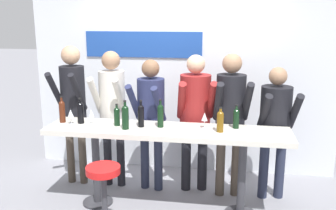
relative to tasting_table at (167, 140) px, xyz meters
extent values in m
plane|color=gray|center=(0.00, 0.00, -0.84)|extent=(40.00, 40.00, 0.00)
cube|color=silver|center=(0.00, 1.29, 0.49)|extent=(4.34, 0.10, 2.68)
cube|color=#1E479E|center=(-0.55, 1.23, 0.98)|extent=(1.67, 0.02, 0.36)
cube|color=silver|center=(0.00, 0.00, 0.11)|extent=(2.74, 0.58, 0.06)
cylinder|color=#333338|center=(-0.85, 0.00, -0.36)|extent=(0.09, 0.09, 0.92)
cylinder|color=#333338|center=(-0.85, 0.00, -0.83)|extent=(0.36, 0.36, 0.02)
cylinder|color=#333338|center=(0.85, 0.00, -0.36)|extent=(0.09, 0.09, 0.92)
cylinder|color=#333338|center=(-0.53, -0.65, -0.47)|extent=(0.06, 0.06, 0.69)
cylinder|color=red|center=(-0.53, -0.65, -0.12)|extent=(0.34, 0.34, 0.07)
cylinder|color=#473D33|center=(-1.41, 0.52, -0.40)|extent=(0.10, 0.10, 0.89)
cylinder|color=#473D33|center=(-1.23, 0.52, -0.40)|extent=(0.10, 0.10, 0.89)
cylinder|color=black|center=(-1.32, 0.52, 0.40)|extent=(0.33, 0.33, 0.70)
sphere|color=tan|center=(-1.32, 0.52, 0.89)|extent=(0.24, 0.24, 0.24)
cylinder|color=black|center=(-1.47, 0.35, 0.45)|extent=(0.09, 0.41, 0.53)
cylinder|color=black|center=(-1.17, 0.34, 0.45)|extent=(0.09, 0.41, 0.53)
cylinder|color=black|center=(-0.88, 0.53, -0.41)|extent=(0.10, 0.10, 0.86)
cylinder|color=black|center=(-0.70, 0.52, -0.41)|extent=(0.10, 0.10, 0.86)
cylinder|color=beige|center=(-0.79, 0.52, 0.36)|extent=(0.34, 0.34, 0.68)
sphere|color=#9E7556|center=(-0.79, 0.52, 0.83)|extent=(0.23, 0.23, 0.23)
cylinder|color=beige|center=(-0.95, 0.36, 0.40)|extent=(0.09, 0.40, 0.52)
cylinder|color=beige|center=(-0.64, 0.36, 0.40)|extent=(0.09, 0.40, 0.52)
cylinder|color=#23283D|center=(-0.38, 0.51, -0.44)|extent=(0.11, 0.11, 0.81)
cylinder|color=#23283D|center=(-0.19, 0.48, -0.44)|extent=(0.11, 0.11, 0.81)
cylinder|color=#23284C|center=(-0.28, 0.49, 0.29)|extent=(0.39, 0.39, 0.64)
sphere|color=brown|center=(-0.28, 0.49, 0.74)|extent=(0.22, 0.22, 0.22)
cylinder|color=#23284C|center=(-0.47, 0.37, 0.34)|extent=(0.14, 0.39, 0.50)
cylinder|color=#23284C|center=(-0.15, 0.31, 0.34)|extent=(0.14, 0.39, 0.50)
cylinder|color=black|center=(0.16, 0.54, -0.42)|extent=(0.12, 0.12, 0.84)
cylinder|color=black|center=(0.37, 0.58, -0.42)|extent=(0.12, 0.12, 0.84)
cylinder|color=maroon|center=(0.26, 0.56, 0.33)|extent=(0.45, 0.45, 0.67)
sphere|color=#D6AD89|center=(0.26, 0.56, 0.80)|extent=(0.23, 0.23, 0.23)
cylinder|color=maroon|center=(0.12, 0.37, 0.38)|extent=(0.17, 0.41, 0.52)
cylinder|color=maroon|center=(0.47, 0.44, 0.38)|extent=(0.17, 0.41, 0.52)
cylinder|color=#473D33|center=(0.60, 0.46, -0.42)|extent=(0.11, 0.11, 0.86)
cylinder|color=#473D33|center=(0.79, 0.49, -0.42)|extent=(0.11, 0.11, 0.86)
cylinder|color=black|center=(0.70, 0.48, 0.35)|extent=(0.40, 0.40, 0.68)
sphere|color=#9E7556|center=(0.70, 0.48, 0.83)|extent=(0.23, 0.23, 0.23)
cylinder|color=black|center=(0.56, 0.29, 0.40)|extent=(0.14, 0.41, 0.52)
cylinder|color=black|center=(0.89, 0.34, 0.40)|extent=(0.14, 0.41, 0.52)
cylinder|color=#23283D|center=(1.13, 0.48, -0.45)|extent=(0.12, 0.12, 0.79)
cylinder|color=#23283D|center=(1.33, 0.52, -0.45)|extent=(0.12, 0.12, 0.79)
cylinder|color=black|center=(1.23, 0.50, 0.25)|extent=(0.42, 0.42, 0.62)
sphere|color=#9E7556|center=(1.23, 0.50, 0.69)|extent=(0.21, 0.21, 0.21)
cylinder|color=black|center=(1.08, 0.32, 0.30)|extent=(0.15, 0.38, 0.48)
cylinder|color=black|center=(1.43, 0.38, 0.30)|extent=(0.15, 0.38, 0.48)
cylinder|color=black|center=(-0.58, 0.03, 0.23)|extent=(0.07, 0.07, 0.18)
sphere|color=black|center=(-0.58, 0.03, 0.32)|extent=(0.07, 0.07, 0.07)
cylinder|color=black|center=(-0.58, 0.03, 0.35)|extent=(0.03, 0.03, 0.06)
cylinder|color=black|center=(-0.58, 0.03, 0.39)|extent=(0.03, 0.03, 0.01)
cylinder|color=black|center=(-0.08, 0.05, 0.25)|extent=(0.07, 0.07, 0.23)
sphere|color=black|center=(-0.08, 0.05, 0.37)|extent=(0.07, 0.07, 0.07)
cylinder|color=black|center=(-0.08, 0.05, 0.41)|extent=(0.03, 0.03, 0.08)
cylinder|color=black|center=(-0.08, 0.05, 0.45)|extent=(0.03, 0.03, 0.02)
cylinder|color=black|center=(-0.45, -0.09, 0.25)|extent=(0.08, 0.08, 0.23)
sphere|color=black|center=(-0.45, -0.09, 0.37)|extent=(0.08, 0.08, 0.08)
cylinder|color=black|center=(-0.45, -0.09, 0.41)|extent=(0.03, 0.03, 0.08)
cylinder|color=black|center=(-0.45, -0.09, 0.46)|extent=(0.03, 0.03, 0.02)
cylinder|color=black|center=(-0.30, 0.02, 0.25)|extent=(0.07, 0.07, 0.22)
sphere|color=black|center=(-0.30, 0.02, 0.36)|extent=(0.07, 0.07, 0.07)
cylinder|color=black|center=(-0.30, 0.02, 0.40)|extent=(0.03, 0.03, 0.08)
cylinder|color=black|center=(-0.30, 0.02, 0.45)|extent=(0.03, 0.03, 0.02)
cylinder|color=black|center=(0.76, 0.14, 0.23)|extent=(0.07, 0.07, 0.19)
sphere|color=black|center=(0.76, 0.14, 0.33)|extent=(0.07, 0.07, 0.07)
cylinder|color=black|center=(0.76, 0.14, 0.36)|extent=(0.03, 0.03, 0.07)
cylinder|color=black|center=(0.76, 0.14, 0.40)|extent=(0.03, 0.03, 0.01)
cylinder|color=brown|center=(0.59, -0.03, 0.24)|extent=(0.07, 0.07, 0.19)
sphere|color=brown|center=(0.59, -0.03, 0.33)|extent=(0.07, 0.07, 0.07)
cylinder|color=brown|center=(0.59, -0.03, 0.37)|extent=(0.03, 0.03, 0.07)
cylinder|color=black|center=(0.59, -0.03, 0.41)|extent=(0.03, 0.03, 0.01)
cylinder|color=#4C1E0F|center=(-1.26, 0.05, 0.25)|extent=(0.07, 0.07, 0.22)
sphere|color=#4C1E0F|center=(-1.26, 0.05, 0.36)|extent=(0.07, 0.07, 0.07)
cylinder|color=#4C1E0F|center=(-1.26, 0.05, 0.40)|extent=(0.03, 0.03, 0.08)
cylinder|color=black|center=(-1.26, 0.05, 0.45)|extent=(0.03, 0.03, 0.02)
cylinder|color=black|center=(-1.03, 0.05, 0.25)|extent=(0.07, 0.07, 0.21)
sphere|color=black|center=(-1.03, 0.05, 0.35)|extent=(0.07, 0.07, 0.07)
cylinder|color=black|center=(-1.03, 0.05, 0.39)|extent=(0.03, 0.03, 0.07)
cylinder|color=black|center=(-1.03, 0.05, 0.43)|extent=(0.03, 0.03, 0.02)
cylinder|color=silver|center=(-0.89, 0.03, 0.14)|extent=(0.06, 0.06, 0.01)
cylinder|color=silver|center=(-0.89, 0.03, 0.19)|extent=(0.01, 0.01, 0.08)
cone|color=silver|center=(-0.89, 0.03, 0.27)|extent=(0.07, 0.07, 0.09)
cylinder|color=silver|center=(-1.13, -0.01, 0.14)|extent=(0.06, 0.06, 0.01)
cylinder|color=silver|center=(-1.13, -0.01, 0.19)|extent=(0.01, 0.01, 0.08)
cone|color=silver|center=(-1.13, -0.01, 0.27)|extent=(0.07, 0.07, 0.09)
cylinder|color=silver|center=(0.41, 0.09, 0.14)|extent=(0.06, 0.06, 0.01)
cylinder|color=silver|center=(0.41, 0.09, 0.19)|extent=(0.01, 0.01, 0.08)
cone|color=silver|center=(0.41, 0.09, 0.27)|extent=(0.07, 0.07, 0.09)
camera|label=1|loc=(0.67, -3.95, 1.37)|focal=40.00mm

